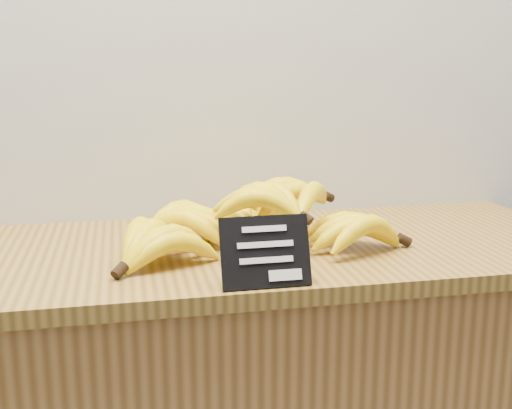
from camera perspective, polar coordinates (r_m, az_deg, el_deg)
name	(u,v)px	position (r m, az deg, el deg)	size (l,w,h in m)	color
counter_top	(251,251)	(1.27, -0.46, -4.14)	(1.35, 0.54, 0.03)	olive
chalkboard_sign	(265,252)	(1.02, 0.85, -4.24)	(0.14, 0.01, 0.12)	black
banana_pile	(249,221)	(1.24, -0.59, -1.45)	(0.60, 0.38, 0.12)	#FFE60A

